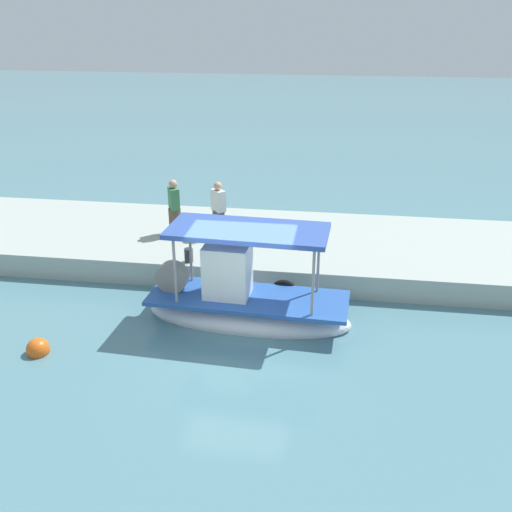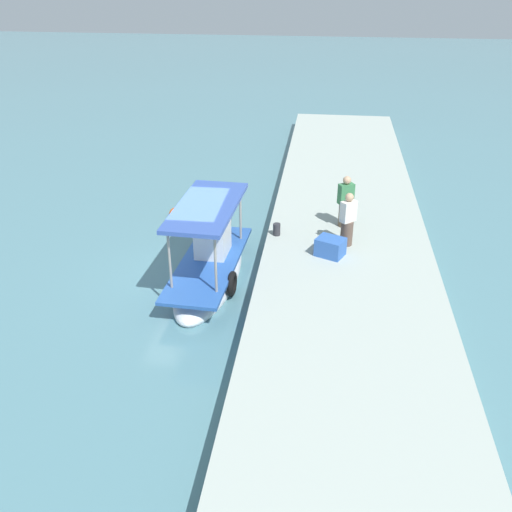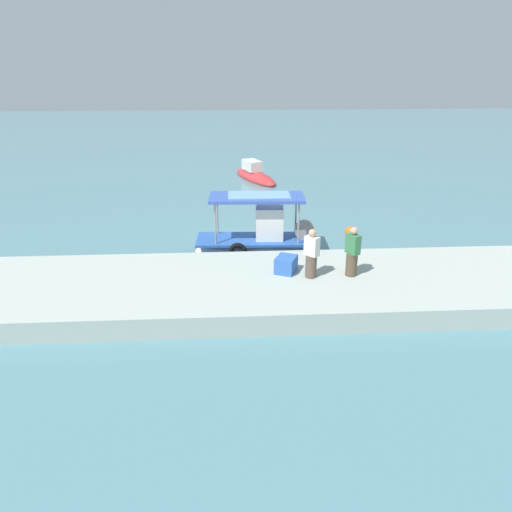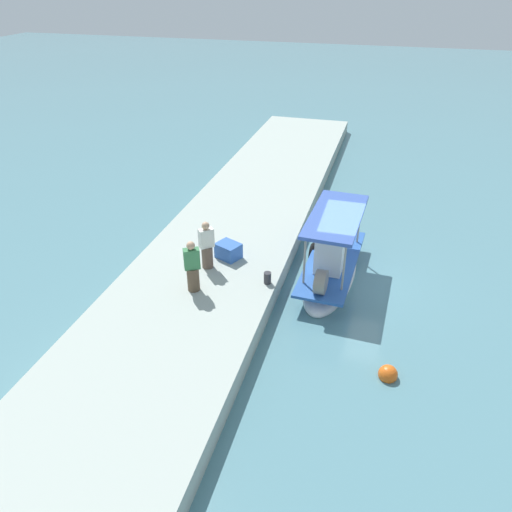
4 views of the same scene
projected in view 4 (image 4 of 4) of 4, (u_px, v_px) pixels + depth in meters
ground_plane at (353, 282)px, 17.22m from camera, size 120.00×120.00×0.00m
dock_quay at (221, 254)px, 18.19m from camera, size 36.00×5.16×0.70m
main_fishing_boat at (331, 267)px, 17.17m from camera, size 5.23×1.90×2.83m
fisherman_near_bollard at (207, 247)px, 16.37m from camera, size 0.54×0.54×1.71m
fisherman_by_crate at (192, 268)px, 15.20m from camera, size 0.52×0.56×1.74m
mooring_bollard at (267, 278)px, 15.82m from camera, size 0.24×0.24×0.39m
cargo_crate at (228, 251)px, 17.17m from camera, size 0.91×0.99×0.55m
marker_buoy at (388, 374)px, 13.20m from camera, size 0.53×0.53×0.53m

